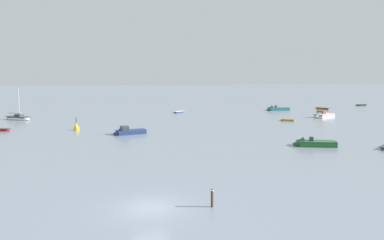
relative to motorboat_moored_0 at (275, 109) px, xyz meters
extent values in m
plane|color=gray|center=(-44.95, -60.07, -0.30)|extent=(800.00, 800.00, 0.00)
cube|color=#197084|center=(0.97, -0.08, -0.03)|extent=(5.58, 2.68, 1.07)
cone|color=#197084|center=(-1.86, 0.15, -0.03)|extent=(1.86, 2.27, 2.14)
cube|color=brown|center=(0.91, -0.07, 0.36)|extent=(5.71, 2.73, 0.12)
cube|color=brown|center=(0.14, -0.01, 0.79)|extent=(0.53, 0.75, 0.59)
cube|color=black|center=(3.61, -0.29, 0.13)|extent=(0.36, 0.45, 0.76)
cube|color=white|center=(2.04, -17.54, -0.05)|extent=(5.59, 3.94, 1.02)
cone|color=white|center=(-0.46, -18.57, -0.05)|extent=(2.27, 2.50, 2.04)
cube|color=brown|center=(1.99, -17.57, 0.33)|extent=(5.72, 4.03, 0.11)
cube|color=brown|center=(0.90, -18.01, 0.86)|extent=(1.76, 1.96, 0.79)
cube|color=#384751|center=(0.33, -18.25, 0.91)|extent=(0.85, 1.54, 0.63)
cube|color=black|center=(4.38, -16.59, 0.11)|extent=(0.45, 0.50, 0.72)
ellipsoid|color=gold|center=(13.98, -1.43, -0.15)|extent=(2.57, 4.50, 0.67)
cube|color=black|center=(13.98, -1.43, 0.14)|extent=(2.44, 4.17, 0.09)
cube|color=black|center=(13.98, -1.43, 0.04)|extent=(1.34, 0.62, 0.07)
ellipsoid|color=white|center=(-62.57, -2.66, -0.08)|extent=(6.18, 5.68, 1.11)
cube|color=#33383F|center=(-62.57, -2.66, 0.36)|extent=(5.32, 4.90, 0.11)
cube|color=#33383F|center=(-62.33, -2.86, 0.67)|extent=(1.89, 1.84, 0.40)
cylinder|color=#B7BABF|center=(-62.13, -3.03, 3.52)|extent=(0.11, 0.11, 6.09)
cylinder|color=beige|center=(-63.18, -2.14, 1.08)|extent=(2.83, 2.46, 0.22)
cube|color=#23602D|center=(-20.51, -45.14, -0.07)|extent=(5.03, 3.58, 0.91)
cone|color=#23602D|center=(-22.75, -44.20, -0.07)|extent=(2.05, 2.25, 1.83)
cube|color=#33383F|center=(-20.56, -45.12, 0.27)|extent=(5.15, 3.65, 0.10)
cube|color=#33383F|center=(-21.17, -44.86, 0.64)|extent=(0.61, 0.72, 0.51)
cube|color=black|center=(-18.42, -46.02, 0.06)|extent=(0.40, 0.45, 0.65)
ellipsoid|color=navy|center=(-26.49, 1.86, -0.17)|extent=(3.61, 3.14, 0.57)
cube|color=silver|center=(-26.49, 1.86, 0.07)|extent=(3.36, 2.95, 0.08)
cube|color=silver|center=(-26.49, 1.86, -0.02)|extent=(0.84, 1.02, 0.06)
cube|color=navy|center=(-42.21, -28.28, -0.08)|extent=(4.67, 2.56, 0.87)
cone|color=navy|center=(-44.48, -28.67, -0.08)|extent=(1.66, 1.95, 1.74)
cube|color=#33383F|center=(-42.25, -28.29, 0.24)|extent=(4.77, 2.61, 0.10)
cube|color=#33383F|center=(-43.25, -28.46, 0.69)|extent=(1.28, 1.54, 0.68)
cube|color=#384751|center=(-43.77, -28.55, 0.74)|extent=(0.46, 1.34, 0.54)
cube|color=black|center=(-40.08, -27.91, 0.05)|extent=(0.33, 0.39, 0.62)
ellipsoid|color=red|center=(-62.66, -18.66, -0.17)|extent=(3.78, 2.46, 0.56)
cube|color=#33383F|center=(-62.66, -18.66, 0.07)|extent=(3.50, 2.34, 0.08)
cube|color=#33383F|center=(-62.66, -18.66, -0.02)|extent=(0.62, 1.11, 0.06)
ellipsoid|color=#23602D|center=(34.48, 6.47, -0.17)|extent=(3.79, 1.80, 0.57)
cube|color=#33383F|center=(34.48, 6.47, 0.07)|extent=(3.50, 1.73, 0.08)
cube|color=#33383F|center=(34.48, 6.47, -0.01)|extent=(0.40, 1.14, 0.06)
ellipsoid|color=gold|center=(-9.58, -21.09, -0.20)|extent=(3.00, 2.45, 0.46)
cube|color=brown|center=(-9.58, -21.09, 0.00)|extent=(2.79, 2.30, 0.06)
cube|color=brown|center=(-9.58, -21.09, -0.07)|extent=(0.65, 0.85, 0.05)
cylinder|color=gold|center=(-50.53, -21.51, -0.13)|extent=(0.90, 0.90, 0.70)
cone|color=gold|center=(-50.53, -21.51, 0.57)|extent=(0.72, 0.72, 0.70)
cylinder|color=black|center=(-50.53, -21.51, 1.37)|extent=(0.10, 0.10, 0.90)
cylinder|color=#463323|center=(-40.91, -61.20, 0.25)|extent=(0.18, 0.18, 1.38)
cylinder|color=silver|center=(-40.91, -61.20, 0.88)|extent=(0.22, 0.22, 0.08)
camera|label=1|loc=(-48.98, -82.75, 8.50)|focal=32.61mm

